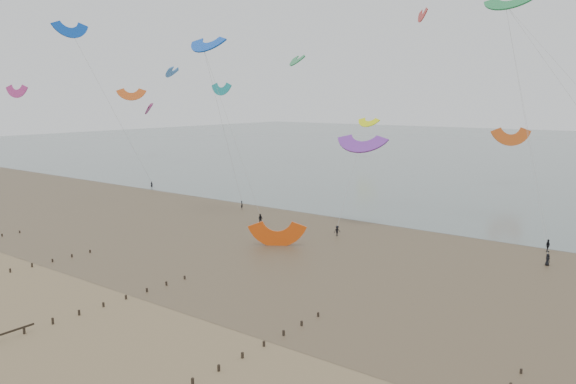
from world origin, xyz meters
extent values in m
plane|color=brown|center=(0.00, 0.00, 0.00)|extent=(500.00, 500.00, 0.00)
plane|color=#475654|center=(0.00, 200.00, 0.03)|extent=(500.00, 500.00, 0.00)
plane|color=#473A28|center=(0.00, 35.00, 0.01)|extent=(500.00, 500.00, 0.00)
ellipsoid|color=slate|center=(-18.00, 22.00, 0.01)|extent=(23.60, 14.36, 0.01)
ellipsoid|color=slate|center=(12.00, 38.00, 0.01)|extent=(33.64, 18.32, 0.01)
ellipsoid|color=slate|center=(-40.00, 40.00, 0.01)|extent=(26.95, 14.22, 0.01)
cube|color=black|center=(-32.00, 9.37, 0.19)|extent=(0.16, 0.16, 0.48)
cube|color=black|center=(-32.00, 12.00, 0.17)|extent=(0.16, 0.16, 0.45)
cube|color=black|center=(-14.00, 1.47, 0.23)|extent=(0.16, 0.16, 0.57)
cube|color=black|center=(-14.00, 4.11, 0.22)|extent=(0.16, 0.16, 0.54)
cube|color=black|center=(-14.00, 6.74, 0.20)|extent=(0.16, 0.16, 0.51)
cube|color=black|center=(-14.00, 9.37, 0.19)|extent=(0.16, 0.16, 0.48)
cube|color=black|center=(-14.00, 12.00, 0.17)|extent=(0.16, 0.16, 0.45)
cube|color=black|center=(4.00, -6.42, 0.28)|extent=(0.16, 0.16, 0.65)
cube|color=black|center=(4.00, -3.79, 0.26)|extent=(0.16, 0.16, 0.62)
cube|color=black|center=(4.00, -1.16, 0.25)|extent=(0.16, 0.16, 0.59)
cube|color=black|center=(4.00, 1.47, 0.23)|extent=(0.16, 0.16, 0.57)
cube|color=black|center=(4.00, 4.11, 0.22)|extent=(0.16, 0.16, 0.54)
cube|color=black|center=(4.00, 6.74, 0.20)|extent=(0.16, 0.16, 0.51)
cube|color=black|center=(4.00, 9.37, 0.19)|extent=(0.16, 0.16, 0.48)
cube|color=black|center=(4.00, 12.00, 0.17)|extent=(0.16, 0.16, 0.45)
cube|color=black|center=(22.00, -3.79, 0.26)|extent=(0.16, 0.16, 0.62)
cube|color=black|center=(22.00, -1.16, 0.25)|extent=(0.16, 0.16, 0.59)
cube|color=black|center=(22.00, 1.47, 0.23)|extent=(0.16, 0.16, 0.57)
cube|color=black|center=(22.00, 4.11, 0.22)|extent=(0.16, 0.16, 0.54)
cube|color=black|center=(22.00, 6.74, 0.20)|extent=(0.16, 0.16, 0.51)
cube|color=black|center=(22.00, 9.37, 0.19)|extent=(0.16, 0.16, 0.48)
cube|color=black|center=(22.00, 12.00, 0.17)|extent=(0.16, 0.16, 0.45)
cube|color=black|center=(40.00, 12.00, 0.17)|extent=(0.16, 0.16, 0.45)
imported|color=black|center=(-17.54, 45.76, 0.78)|extent=(0.66, 0.66, 1.55)
imported|color=black|center=(6.97, 39.21, 0.78)|extent=(1.00, 1.16, 1.56)
imported|color=black|center=(-49.96, 51.73, 0.75)|extent=(0.65, 0.59, 1.49)
imported|color=black|center=(35.11, 42.02, 0.75)|extent=(0.85, 0.86, 1.49)
imported|color=black|center=(33.69, 48.50, 0.86)|extent=(0.64, 1.08, 1.73)
imported|color=black|center=(-7.17, 38.61, 0.81)|extent=(0.96, 0.87, 1.62)
camera|label=1|loc=(49.51, -29.02, 20.03)|focal=35.00mm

